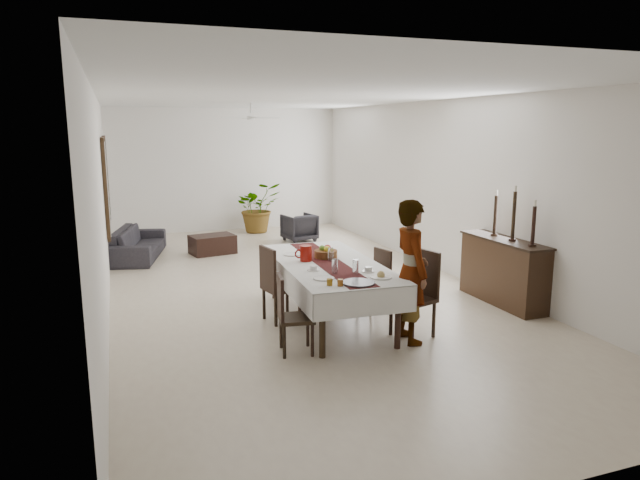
{
  "coord_description": "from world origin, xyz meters",
  "views": [
    {
      "loc": [
        -2.8,
        -9.06,
        2.69
      ],
      "look_at": [
        0.02,
        -1.23,
        1.05
      ],
      "focal_mm": 32.0,
      "sensor_mm": 36.0,
      "label": 1
    }
  ],
  "objects_px": {
    "sideboard_body": "(503,272)",
    "red_pitcher": "(306,253)",
    "woman": "(411,271)",
    "dining_table_top": "(328,265)",
    "sofa": "(138,243)"
  },
  "relations": [
    {
      "from": "sideboard_body",
      "to": "red_pitcher",
      "type": "bearing_deg",
      "value": 173.87
    },
    {
      "from": "sideboard_body",
      "to": "sofa",
      "type": "height_order",
      "value": "sideboard_body"
    },
    {
      "from": "woman",
      "to": "sideboard_body",
      "type": "distance_m",
      "value": 2.38
    },
    {
      "from": "sofa",
      "to": "red_pitcher",
      "type": "bearing_deg",
      "value": -143.63
    },
    {
      "from": "woman",
      "to": "sideboard_body",
      "type": "relative_size",
      "value": 1.11
    },
    {
      "from": "red_pitcher",
      "to": "sideboard_body",
      "type": "bearing_deg",
      "value": -6.13
    },
    {
      "from": "dining_table_top",
      "to": "red_pitcher",
      "type": "height_order",
      "value": "red_pitcher"
    },
    {
      "from": "dining_table_top",
      "to": "sofa",
      "type": "height_order",
      "value": "dining_table_top"
    },
    {
      "from": "dining_table_top",
      "to": "sideboard_body",
      "type": "relative_size",
      "value": 1.62
    },
    {
      "from": "woman",
      "to": "red_pitcher",
      "type": "bearing_deg",
      "value": 42.92
    },
    {
      "from": "red_pitcher",
      "to": "sofa",
      "type": "height_order",
      "value": "red_pitcher"
    },
    {
      "from": "red_pitcher",
      "to": "dining_table_top",
      "type": "bearing_deg",
      "value": -33.41
    },
    {
      "from": "dining_table_top",
      "to": "red_pitcher",
      "type": "distance_m",
      "value": 0.36
    },
    {
      "from": "dining_table_top",
      "to": "sideboard_body",
      "type": "distance_m",
      "value": 2.86
    },
    {
      "from": "sideboard_body",
      "to": "sofa",
      "type": "bearing_deg",
      "value": 134.86
    }
  ]
}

